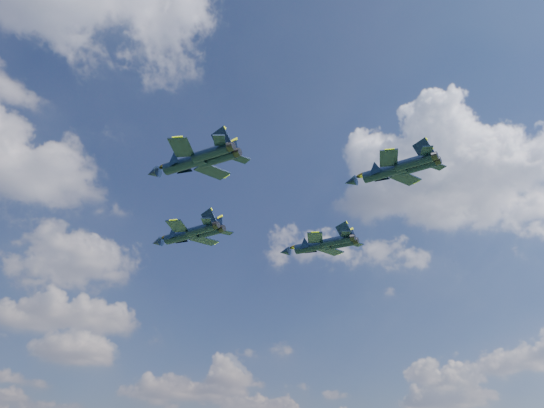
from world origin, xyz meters
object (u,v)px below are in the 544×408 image
(jet_right, at_px, (310,246))
(jet_left, at_px, (183,164))
(jet_slot, at_px, (382,173))
(jet_lead, at_px, (180,236))

(jet_right, bearing_deg, jet_left, 176.27)
(jet_left, relative_size, jet_right, 0.94)
(jet_right, relative_size, jet_slot, 1.12)
(jet_lead, xyz_separation_m, jet_slot, (16.40, -32.13, 0.83))
(jet_left, bearing_deg, jet_right, -3.46)
(jet_slot, bearing_deg, jet_right, 48.06)
(jet_left, xyz_separation_m, jet_right, (31.12, 16.94, 0.56))
(jet_left, bearing_deg, jet_slot, -56.56)
(jet_left, xyz_separation_m, jet_slot, (24.11, -11.01, 0.06))
(jet_lead, bearing_deg, jet_slot, -92.14)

